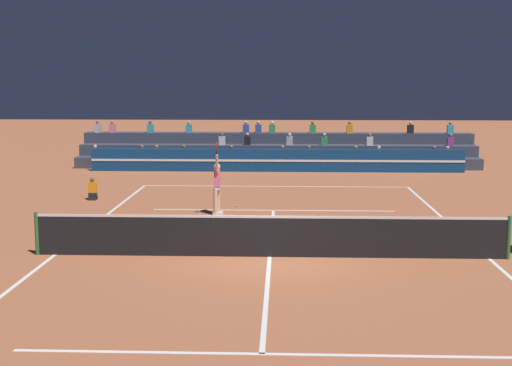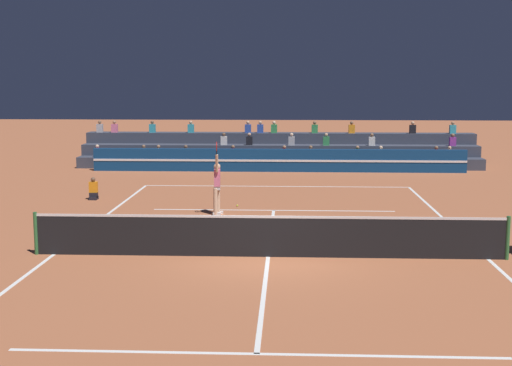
# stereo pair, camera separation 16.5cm
# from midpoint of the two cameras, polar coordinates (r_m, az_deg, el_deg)

# --- Properties ---
(ground_plane) EXTENTS (120.00, 120.00, 0.00)m
(ground_plane) POSITION_cam_midpoint_polar(r_m,az_deg,el_deg) (18.11, 1.24, -5.93)
(ground_plane) COLOR #AD603D
(court_lines) EXTENTS (11.10, 23.90, 0.01)m
(court_lines) POSITION_cam_midpoint_polar(r_m,az_deg,el_deg) (18.11, 1.24, -5.92)
(court_lines) COLOR white
(court_lines) RESTS_ON ground
(tennis_net) EXTENTS (12.00, 0.10, 1.10)m
(tennis_net) POSITION_cam_midpoint_polar(r_m,az_deg,el_deg) (17.99, 1.24, -4.25)
(tennis_net) COLOR #2D6B38
(tennis_net) RESTS_ON ground
(sponsor_banner_wall) EXTENTS (18.00, 0.26, 1.10)m
(sponsor_banner_wall) POSITION_cam_midpoint_polar(r_m,az_deg,el_deg) (34.42, 1.92, 1.82)
(sponsor_banner_wall) COLOR navy
(sponsor_banner_wall) RESTS_ON ground
(bleacher_stand) EXTENTS (20.28, 2.85, 2.28)m
(bleacher_stand) POSITION_cam_midpoint_polar(r_m,az_deg,el_deg) (36.93, 1.98, 2.42)
(bleacher_stand) COLOR #383D4C
(bleacher_stand) RESTS_ON ground
(ball_kid_courtside) EXTENTS (0.30, 0.36, 0.84)m
(ball_kid_courtside) POSITION_cam_midpoint_polar(r_m,az_deg,el_deg) (27.15, -12.70, -0.61)
(ball_kid_courtside) COLOR black
(ball_kid_courtside) RESTS_ON ground
(tennis_player) EXTENTS (0.33, 0.92, 2.50)m
(tennis_player) POSITION_cam_midpoint_polar(r_m,az_deg,el_deg) (23.50, -2.93, -0.17)
(tennis_player) COLOR beige
(tennis_player) RESTS_ON ground
(tennis_ball) EXTENTS (0.07, 0.07, 0.07)m
(tennis_ball) POSITION_cam_midpoint_polar(r_m,az_deg,el_deg) (25.11, -1.32, -1.82)
(tennis_ball) COLOR #C6DB33
(tennis_ball) RESTS_ON ground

